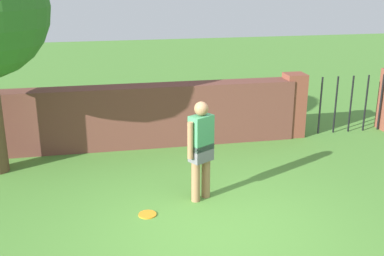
{
  "coord_description": "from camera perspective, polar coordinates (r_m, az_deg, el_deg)",
  "views": [
    {
      "loc": [
        -1.46,
        -5.79,
        3.49
      ],
      "look_at": [
        0.02,
        1.65,
        1.0
      ],
      "focal_mm": 44.76,
      "sensor_mm": 36.0,
      "label": 1
    }
  ],
  "objects": [
    {
      "name": "person",
      "position": [
        7.45,
        1.08,
        -2.22
      ],
      "size": [
        0.48,
        0.37,
        1.62
      ],
      "rotation": [
        0.0,
        0.0,
        0.54
      ],
      "color": "#9E704C",
      "rests_on": "ground"
    },
    {
      "name": "frisbee_orange",
      "position": [
        7.35,
        -5.33,
        -10.22
      ],
      "size": [
        0.27,
        0.27,
        0.02
      ],
      "primitive_type": "cylinder",
      "color": "orange",
      "rests_on": "ground"
    },
    {
      "name": "fence_gate",
      "position": [
        11.24,
        17.6,
        2.93
      ],
      "size": [
        2.83,
        0.44,
        1.4
      ],
      "color": "brown",
      "rests_on": "ground"
    },
    {
      "name": "brick_wall",
      "position": [
        9.91,
        -10.99,
        1.12
      ],
      "size": [
        8.19,
        0.5,
        1.29
      ],
      "primitive_type": "cube",
      "color": "brown",
      "rests_on": "ground"
    },
    {
      "name": "ground_plane",
      "position": [
        6.92,
        2.57,
        -12.16
      ],
      "size": [
        40.0,
        40.0,
        0.0
      ],
      "primitive_type": "plane",
      "color": "#4C8433"
    }
  ]
}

